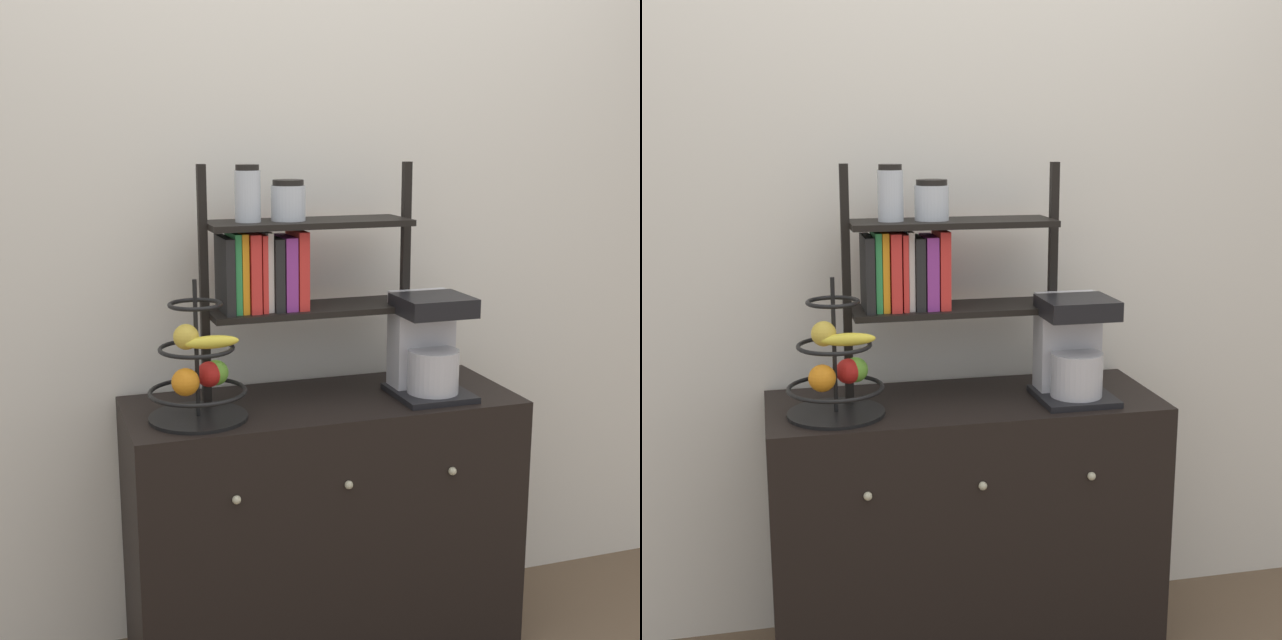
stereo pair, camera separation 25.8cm
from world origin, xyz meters
The scene contains 5 objects.
wall_back centered at (0.00, 0.49, 1.30)m, with size 7.00×0.05×2.60m, color silver.
sideboard centered at (0.00, 0.22, 0.41)m, with size 1.15×0.47×0.81m.
coffee_maker centered at (0.32, 0.18, 0.96)m, with size 0.22×0.24×0.31m.
fruit_stand centered at (-0.38, 0.17, 0.94)m, with size 0.27×0.27×0.39m.
shelf_hutch centered at (-0.11, 0.29, 1.22)m, with size 0.64×0.20×0.69m.
Camera 2 is at (-0.56, -2.24, 1.59)m, focal length 50.00 mm.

